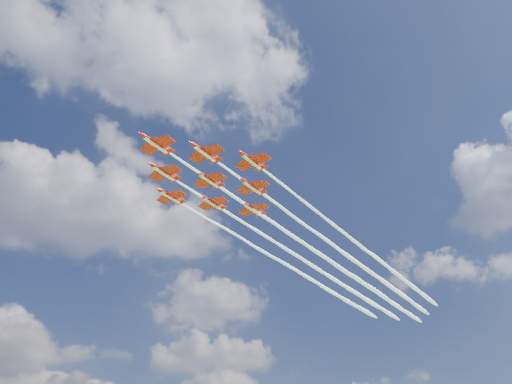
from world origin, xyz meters
TOP-DOWN VIEW (x-y plane):
  - jet_lead at (35.18, 27.97)m, footprint 106.03×89.64m
  - jet_row2_port at (46.98, 28.70)m, footprint 106.03×89.64m
  - jet_row2_starb at (37.90, 39.47)m, footprint 106.03×89.64m
  - jet_row3_port at (58.78, 29.42)m, footprint 106.03×89.64m
  - jet_row3_centre at (49.70, 40.20)m, footprint 106.03×89.64m
  - jet_row3_starb at (40.62, 50.98)m, footprint 106.03×89.64m
  - jet_row4_port at (61.50, 40.93)m, footprint 106.03×89.64m
  - jet_row4_starb at (52.42, 51.71)m, footprint 106.03×89.64m
  - jet_tail at (64.22, 52.43)m, footprint 106.03×89.64m

SIDE VIEW (x-z plane):
  - jet_lead at x=35.18m, z-range 74.45..77.09m
  - jet_row2_port at x=46.98m, z-range 74.45..77.09m
  - jet_row2_starb at x=37.90m, z-range 74.45..77.09m
  - jet_row3_port at x=58.78m, z-range 74.45..77.09m
  - jet_row3_centre at x=49.70m, z-range 74.45..77.09m
  - jet_row3_starb at x=40.62m, z-range 74.45..77.09m
  - jet_row4_port at x=61.50m, z-range 74.45..77.09m
  - jet_row4_starb at x=52.42m, z-range 74.45..77.09m
  - jet_tail at x=64.22m, z-range 74.45..77.09m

